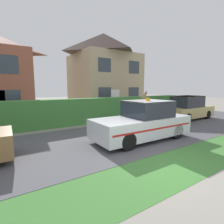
# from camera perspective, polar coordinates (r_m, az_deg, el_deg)

# --- Properties ---
(ground_plane) EXTENTS (80.00, 80.00, 0.00)m
(ground_plane) POSITION_cam_1_polar(r_m,az_deg,el_deg) (5.59, 15.77, -16.41)
(ground_plane) COLOR gray
(road_strip) EXTENTS (28.00, 5.23, 0.01)m
(road_strip) POSITION_cam_1_polar(r_m,az_deg,el_deg) (7.96, -2.32, -8.65)
(road_strip) COLOR #4C4C51
(road_strip) RESTS_ON ground
(lawn_verge) EXTENTS (28.00, 1.78, 0.01)m
(lawn_verge) POSITION_cam_1_polar(r_m,az_deg,el_deg) (5.45, 17.81, -17.12)
(lawn_verge) COLOR #3D7533
(lawn_verge) RESTS_ON ground
(garden_hedge) EXTENTS (15.80, 0.77, 1.61)m
(garden_hedge) POSITION_cam_1_polar(r_m,az_deg,el_deg) (11.56, -6.04, 0.56)
(garden_hedge) COLOR #3D7F38
(garden_hedge) RESTS_ON ground
(police_car) EXTENTS (4.46, 1.82, 1.82)m
(police_car) POSITION_cam_1_polar(r_m,az_deg,el_deg) (7.84, 10.12, -3.20)
(police_car) COLOR black
(police_car) RESTS_ON road_strip
(cat) EXTENTS (0.35, 0.20, 0.30)m
(cat) POSITION_cam_1_polar(r_m,az_deg,el_deg) (7.69, 10.62, 5.37)
(cat) COLOR brown
(cat) RESTS_ON police_car
(neighbour_car_far) EXTENTS (4.07, 1.64, 1.69)m
(neighbour_car_far) POSITION_cam_1_polar(r_m,az_deg,el_deg) (13.87, 23.72, 1.13)
(neighbour_car_far) COLOR black
(neighbour_car_far) RESTS_ON road_strip
(house_right) EXTENTS (6.95, 6.84, 8.38)m
(house_right) POSITION_cam_1_polar(r_m,az_deg,el_deg) (20.83, -2.70, 13.41)
(house_right) COLOR tan
(house_right) RESTS_ON ground
(wheelie_bin) EXTENTS (0.72, 0.68, 1.12)m
(wheelie_bin) POSITION_cam_1_polar(r_m,az_deg,el_deg) (11.65, -24.77, -1.26)
(wheelie_bin) COLOR #474C8C
(wheelie_bin) RESTS_ON ground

